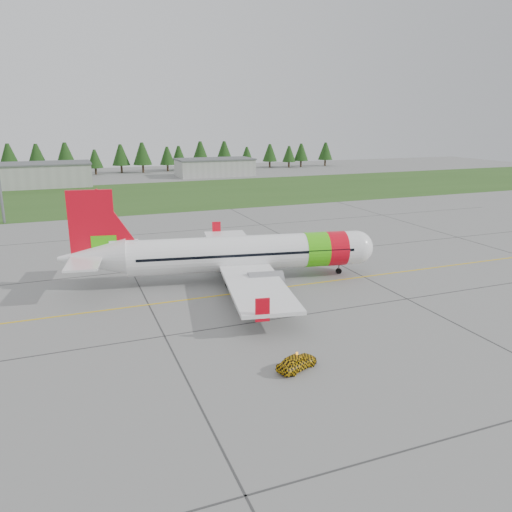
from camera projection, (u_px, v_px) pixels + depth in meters
name	position (u px, v px, depth m)	size (l,w,h in m)	color
ground	(321.00, 312.00, 47.61)	(320.00, 320.00, 0.00)	gray
aircraft	(239.00, 254.00, 56.45)	(35.31, 32.97, 10.76)	white
follow_me_car	(297.00, 348.00, 36.33)	(1.38, 1.17, 3.44)	yellow
grass_strip	(159.00, 195.00, 121.28)	(320.00, 50.00, 0.03)	#30561E
taxi_guideline	(286.00, 287.00, 54.80)	(120.00, 0.25, 0.02)	gold
hangar_west	(29.00, 176.00, 135.13)	(32.00, 14.00, 6.00)	#A8A8A3
hangar_east	(215.00, 168.00, 161.69)	(24.00, 12.00, 5.20)	#A8A8A3
treeline	(128.00, 158.00, 170.27)	(160.00, 8.00, 10.00)	#1C3F14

